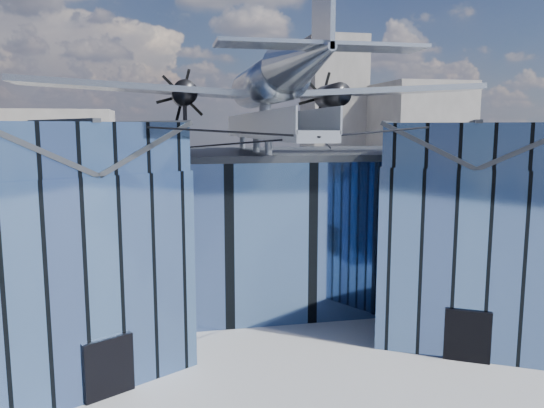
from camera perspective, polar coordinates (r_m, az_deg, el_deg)
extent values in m
plane|color=gray|center=(29.83, 0.81, -14.38)|extent=(120.00, 120.00, 0.00)
cube|color=#4D6C9D|center=(36.99, -2.20, -2.24)|extent=(28.00, 14.00, 9.50)
cube|color=#292C31|center=(36.42, -2.25, 5.44)|extent=(28.00, 14.00, 0.40)
cube|color=#4D6C9D|center=(27.11, -21.05, -6.67)|extent=(11.79, 11.43, 9.50)
cube|color=#4D6C9D|center=(26.29, -21.70, 5.77)|extent=(11.56, 11.20, 2.20)
cube|color=#292C31|center=(25.60, -26.45, 5.44)|extent=(7.98, 9.23, 2.40)
cube|color=#292C31|center=(27.14, -17.22, 6.04)|extent=(7.98, 9.23, 2.40)
cube|color=#292C31|center=(26.27, -21.84, 8.27)|extent=(4.30, 7.10, 0.18)
cube|color=black|center=(24.70, -17.13, -16.45)|extent=(2.03, 1.32, 2.60)
cube|color=black|center=(28.93, -12.66, -5.40)|extent=(0.34, 0.34, 9.50)
cube|color=#4D6C9D|center=(31.41, 20.35, -4.64)|extent=(11.79, 11.43, 9.50)
cube|color=#4D6C9D|center=(30.70, 20.90, 6.08)|extent=(11.56, 11.20, 2.20)
cube|color=#292C31|center=(30.69, 16.68, 6.27)|extent=(7.98, 9.23, 2.40)
cube|color=#292C31|center=(30.88, 25.09, 5.85)|extent=(7.98, 9.23, 2.40)
cube|color=#292C31|center=(30.69, 21.01, 8.22)|extent=(4.30, 7.10, 0.18)
cube|color=black|center=(28.51, 20.27, -13.18)|extent=(2.03, 1.32, 2.60)
cube|color=black|center=(31.54, 12.14, -4.25)|extent=(0.34, 0.34, 9.50)
cube|color=#8E929A|center=(30.97, -0.57, 7.55)|extent=(1.80, 21.00, 0.50)
cube|color=#8E929A|center=(30.81, -2.23, 8.75)|extent=(0.08, 21.00, 1.10)
cube|color=#8E929A|center=(31.16, 1.07, 8.75)|extent=(0.08, 21.00, 1.10)
cylinder|color=#8E929A|center=(40.34, -3.20, 6.73)|extent=(0.44, 0.44, 1.35)
cylinder|color=#8E929A|center=(34.42, -1.70, 6.49)|extent=(0.44, 0.44, 1.35)
cylinder|color=#8E929A|center=(30.49, -0.38, 6.27)|extent=(0.44, 0.44, 1.35)
cylinder|color=#8E929A|center=(31.46, -0.75, 9.29)|extent=(0.70, 0.70, 1.40)
cylinder|color=black|center=(22.89, -9.96, 7.95)|extent=(10.55, 6.08, 0.69)
cylinder|color=black|center=(25.49, 14.58, 7.82)|extent=(10.55, 6.08, 0.69)
cylinder|color=black|center=(28.55, -5.74, 6.35)|extent=(6.09, 17.04, 1.19)
cylinder|color=black|center=(29.79, 5.89, 6.42)|extent=(6.09, 17.04, 1.19)
cylinder|color=#9FA4AB|center=(31.56, -0.76, 12.83)|extent=(2.50, 11.00, 2.50)
sphere|color=#9FA4AB|center=(36.96, -2.42, 12.15)|extent=(2.50, 2.50, 2.50)
cube|color=black|center=(36.03, -2.16, 13.35)|extent=(1.60, 1.40, 0.50)
cone|color=#9FA4AB|center=(22.86, 3.70, 15.34)|extent=(2.50, 7.00, 2.50)
cube|color=#9FA4AB|center=(20.95, 5.52, 20.42)|extent=(0.18, 2.40, 3.40)
cube|color=#9FA4AB|center=(20.80, 5.38, 16.59)|extent=(8.00, 1.80, 0.14)
cube|color=#9FA4AB|center=(31.98, -13.81, 12.00)|extent=(14.00, 3.20, 1.08)
cylinder|color=black|center=(32.57, -9.44, 11.61)|extent=(1.44, 3.20, 1.44)
cone|color=black|center=(34.37, -9.57, 11.42)|extent=(0.70, 0.70, 0.70)
cube|color=black|center=(34.52, -9.58, 11.41)|extent=(1.05, 0.06, 3.33)
cube|color=black|center=(34.52, -9.58, 11.41)|extent=(2.53, 0.06, 2.53)
cube|color=black|center=(34.52, -9.58, 11.41)|extent=(3.33, 0.06, 1.05)
cylinder|color=black|center=(31.92, -9.35, 9.48)|extent=(0.24, 0.24, 1.75)
cube|color=#9FA4AB|center=(34.50, 10.66, 11.80)|extent=(14.00, 3.20, 1.08)
cylinder|color=black|center=(34.22, 6.46, 11.50)|extent=(1.44, 3.20, 1.44)
cone|color=black|center=(35.94, 5.55, 11.35)|extent=(0.70, 0.70, 0.70)
cube|color=black|center=(36.08, 5.48, 11.34)|extent=(1.05, 0.06, 3.33)
cube|color=black|center=(36.08, 5.48, 11.34)|extent=(2.53, 0.06, 2.53)
cube|color=black|center=(36.08, 5.48, 11.34)|extent=(3.33, 0.06, 1.05)
cylinder|color=black|center=(33.60, 6.75, 9.47)|extent=(0.24, 0.24, 1.75)
cube|color=gray|center=(84.00, 15.27, 6.25)|extent=(12.00, 14.00, 18.00)
cube|color=gray|center=(83.19, -21.47, 4.57)|extent=(14.00, 10.00, 14.00)
cube|color=gray|center=(89.39, 6.62, 9.15)|extent=(9.00, 9.00, 26.00)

